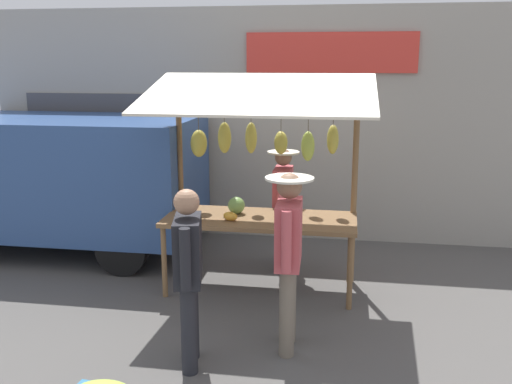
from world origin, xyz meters
The scene contains 7 objects.
ground_plane centered at (0.00, 0.00, 0.00)m, with size 40.00×40.00×0.00m, color #514F4C.
street_backdrop centered at (0.06, -2.20, 1.70)m, with size 9.00×0.30×3.40m.
market_stall centered at (0.03, -0.04, 1.54)m, with size 2.50×1.46×2.50m.
vendor_with_sunhat centered at (-0.18, -0.75, 0.92)m, with size 0.41×0.68×1.57m.
shopper_in_grey_tee centered at (-0.47, 1.35, 1.00)m, with size 0.43×0.71×1.68m.
shopper_in_striped_shirt centered at (0.34, 1.79, 0.92)m, with size 0.32×0.68×1.60m.
parked_van centered at (3.44, -1.01, 1.12)m, with size 4.40×1.86×1.88m.
Camera 1 is at (-0.96, 6.20, 2.64)m, focal length 39.75 mm.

